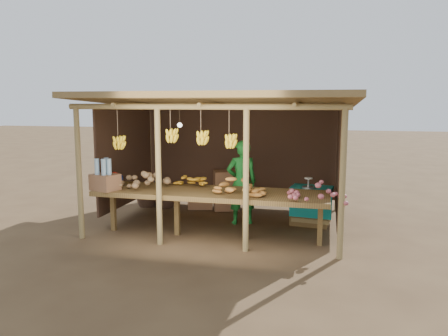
# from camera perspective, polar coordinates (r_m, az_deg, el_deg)

# --- Properties ---
(ground) EXTENTS (60.00, 60.00, 0.00)m
(ground) POSITION_cam_1_polar(r_m,az_deg,el_deg) (8.38, 0.00, -7.12)
(ground) COLOR brown
(ground) RESTS_ON ground
(stall_structure) EXTENTS (4.70, 3.50, 2.43)m
(stall_structure) POSITION_cam_1_polar(r_m,az_deg,el_deg) (8.10, -0.35, 6.15)
(stall_structure) COLOR #9A824F
(stall_structure) RESTS_ON ground
(counter) EXTENTS (3.90, 1.05, 0.80)m
(counter) POSITION_cam_1_polar(r_m,az_deg,el_deg) (7.31, -1.75, -3.49)
(counter) COLOR brown
(counter) RESTS_ON ground
(potato_heap) EXTENTS (1.02, 0.62, 0.37)m
(potato_heap) POSITION_cam_1_polar(r_m,az_deg,el_deg) (7.61, -10.41, -1.26)
(potato_heap) COLOR olive
(potato_heap) RESTS_ON counter
(sweet_potato_heap) EXTENTS (1.03, 0.75, 0.36)m
(sweet_potato_heap) POSITION_cam_1_polar(r_m,az_deg,el_deg) (6.90, 1.42, -2.18)
(sweet_potato_heap) COLOR #AF712D
(sweet_potato_heap) RESTS_ON counter
(onion_heap) EXTENTS (0.99, 0.73, 0.36)m
(onion_heap) POSITION_cam_1_polar(r_m,az_deg,el_deg) (6.71, 11.90, -2.64)
(onion_heap) COLOR #BC5B65
(onion_heap) RESTS_ON counter
(banana_pile) EXTENTS (0.64, 0.51, 0.35)m
(banana_pile) POSITION_cam_1_polar(r_m,az_deg,el_deg) (7.62, -4.41, -1.21)
(banana_pile) COLOR gold
(banana_pile) RESTS_ON counter
(tomato_basin) EXTENTS (0.42, 0.42, 0.22)m
(tomato_basin) POSITION_cam_1_polar(r_m,az_deg,el_deg) (8.12, -14.50, -1.46)
(tomato_basin) COLOR navy
(tomato_basin) RESTS_ON counter
(bottle_box) EXTENTS (0.52, 0.46, 0.54)m
(bottle_box) POSITION_cam_1_polar(r_m,az_deg,el_deg) (7.60, -15.28, -1.26)
(bottle_box) COLOR brown
(bottle_box) RESTS_ON counter
(vendor) EXTENTS (0.68, 0.58, 1.58)m
(vendor) POSITION_cam_1_polar(r_m,az_deg,el_deg) (8.14, 2.33, -1.89)
(vendor) COLOR #1B7B2A
(vendor) RESTS_ON ground
(tarp_crate) EXTENTS (0.83, 0.74, 0.91)m
(tarp_crate) POSITION_cam_1_polar(r_m,az_deg,el_deg) (8.37, 11.27, -4.68)
(tarp_crate) COLOR brown
(tarp_crate) RESTS_ON ground
(carton_stack) EXTENTS (1.19, 0.55, 0.83)m
(carton_stack) POSITION_cam_1_polar(r_m,az_deg,el_deg) (9.26, -0.84, -3.28)
(carton_stack) COLOR brown
(carton_stack) RESTS_ON ground
(burlap_sacks) EXTENTS (0.86, 0.45, 0.61)m
(burlap_sacks) POSITION_cam_1_polar(r_m,az_deg,el_deg) (9.66, -8.91, -3.49)
(burlap_sacks) COLOR #483021
(burlap_sacks) RESTS_ON ground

